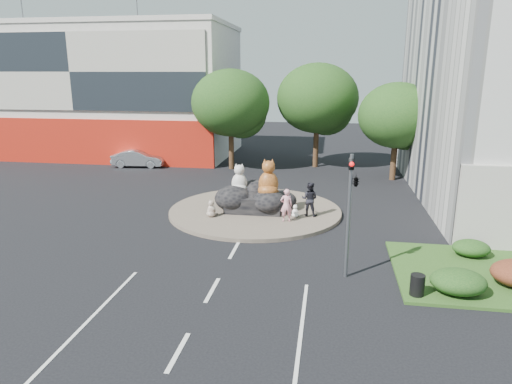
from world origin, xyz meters
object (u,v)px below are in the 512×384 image
(cat_white, at_px, (239,178))
(pedestrian_dark, at_px, (310,199))
(pedestrian_pink, at_px, (286,205))
(litter_bin, at_px, (417,285))
(cat_tabby, at_px, (268,178))
(kitten_white, at_px, (295,211))
(parked_car, at_px, (138,158))
(kitten_calico, at_px, (211,208))

(cat_white, xyz_separation_m, pedestrian_dark, (4.14, -0.91, -0.82))
(pedestrian_pink, height_order, pedestrian_dark, pedestrian_dark)
(cat_white, distance_m, pedestrian_dark, 4.32)
(pedestrian_dark, relative_size, litter_bin, 2.44)
(cat_tabby, height_order, kitten_white, cat_tabby)
(kitten_white, bearing_deg, cat_tabby, 114.75)
(kitten_white, relative_size, pedestrian_pink, 0.41)
(cat_white, bearing_deg, cat_tabby, -21.53)
(cat_white, bearing_deg, litter_bin, -55.59)
(pedestrian_pink, bearing_deg, pedestrian_dark, -147.00)
(cat_tabby, xyz_separation_m, parked_car, (-12.96, 11.77, -1.45))
(pedestrian_dark, bearing_deg, pedestrian_pink, 56.68)
(kitten_white, relative_size, litter_bin, 0.94)
(cat_tabby, bearing_deg, litter_bin, -65.59)
(kitten_calico, xyz_separation_m, pedestrian_pink, (4.19, -0.19, 0.41))
(cat_tabby, relative_size, litter_bin, 2.77)
(pedestrian_pink, relative_size, pedestrian_dark, 0.94)
(cat_tabby, bearing_deg, kitten_white, -39.22)
(cat_tabby, distance_m, kitten_calico, 3.66)
(pedestrian_pink, relative_size, parked_car, 0.40)
(kitten_white, height_order, parked_car, parked_car)
(cat_tabby, distance_m, kitten_white, 2.43)
(cat_white, relative_size, pedestrian_pink, 0.98)
(pedestrian_dark, bearing_deg, kitten_white, 37.66)
(cat_white, height_order, cat_tabby, cat_tabby)
(cat_white, height_order, kitten_white, cat_white)
(kitten_white, height_order, pedestrian_dark, pedestrian_dark)
(cat_tabby, xyz_separation_m, pedestrian_pink, (1.20, -1.66, -1.09))
(litter_bin, bearing_deg, cat_white, 131.49)
(pedestrian_dark, distance_m, parked_car, 19.60)
(cat_white, distance_m, kitten_white, 3.89)
(pedestrian_dark, xyz_separation_m, parked_car, (-15.32, 12.22, -0.42))
(cat_tabby, height_order, kitten_calico, cat_tabby)
(cat_tabby, relative_size, pedestrian_dark, 1.13)
(cat_white, height_order, kitten_calico, cat_white)
(kitten_calico, relative_size, pedestrian_pink, 0.54)
(kitten_white, bearing_deg, kitten_calico, 149.94)
(kitten_calico, relative_size, pedestrian_dark, 0.50)
(pedestrian_pink, distance_m, litter_bin, 9.27)
(cat_white, distance_m, cat_tabby, 1.84)
(cat_white, relative_size, parked_car, 0.39)
(cat_white, distance_m, litter_bin, 12.85)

